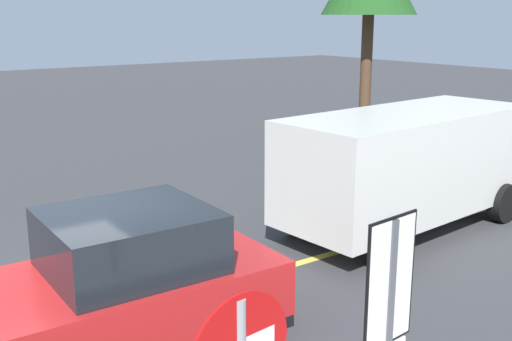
# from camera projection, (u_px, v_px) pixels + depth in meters

# --- Properties ---
(ground_plane) EXTENTS (80.00, 80.00, 0.00)m
(ground_plane) POSITION_uv_depth(u_px,v_px,m) (54.00, 335.00, 7.81)
(ground_plane) COLOR #38383A
(lane_marking_centre) EXTENTS (28.00, 0.16, 0.01)m
(lane_marking_centre) POSITION_uv_depth(u_px,v_px,m) (249.00, 278.00, 9.51)
(lane_marking_centre) COLOR #E0D14C
(speed_limit_sign) EXTENTS (0.54, 0.07, 2.52)m
(speed_limit_sign) POSITION_uv_depth(u_px,v_px,m) (388.00, 315.00, 4.58)
(speed_limit_sign) COLOR #4C4C51
(speed_limit_sign) RESTS_ON ground_plane
(white_van) EXTENTS (5.34, 2.59, 2.20)m
(white_van) POSITION_uv_depth(u_px,v_px,m) (408.00, 162.00, 11.45)
(white_van) COLOR silver
(white_van) RESTS_ON ground_plane
(car_red_behind_van) EXTENTS (3.88, 2.15, 1.71)m
(car_red_behind_van) POSITION_uv_depth(u_px,v_px,m) (120.00, 284.00, 7.27)
(car_red_behind_van) COLOR red
(car_red_behind_van) RESTS_ON ground_plane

